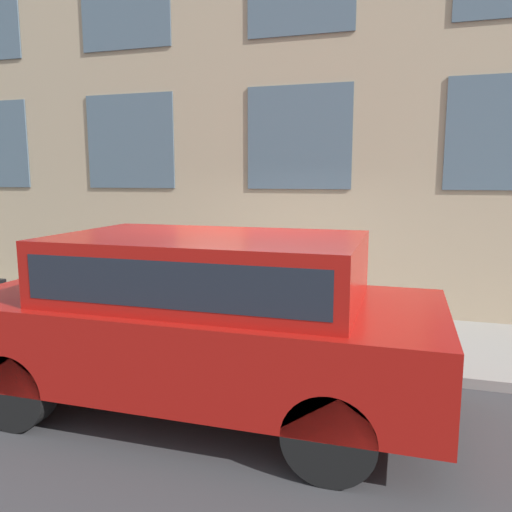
{
  "coord_description": "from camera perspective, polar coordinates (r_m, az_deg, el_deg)",
  "views": [
    {
      "loc": [
        -5.7,
        -1.7,
        2.32
      ],
      "look_at": [
        0.63,
        0.19,
        1.28
      ],
      "focal_mm": 35.0,
      "sensor_mm": 36.0,
      "label": 1
    }
  ],
  "objects": [
    {
      "name": "parked_truck_red_near",
      "position": [
        5.02,
        -6.1,
        -6.16
      ],
      "size": [
        2.04,
        4.71,
        1.77
      ],
      "color": "black",
      "rests_on": "ground_plane"
    },
    {
      "name": "fire_hydrant",
      "position": [
        6.73,
        -2.41,
        -6.99
      ],
      "size": [
        0.31,
        0.43,
        0.7
      ],
      "color": "gold",
      "rests_on": "sidewalk"
    },
    {
      "name": "person",
      "position": [
        6.92,
        2.33,
        -3.84
      ],
      "size": [
        0.27,
        0.18,
        1.12
      ],
      "rotation": [
        0.0,
        0.0,
        2.24
      ],
      "color": "#998466",
      "rests_on": "sidewalk"
    },
    {
      "name": "building_facade",
      "position": [
        8.62,
        5.26,
        20.85
      ],
      "size": [
        0.33,
        40.0,
        8.22
      ],
      "color": "tan",
      "rests_on": "ground_plane"
    },
    {
      "name": "ground_plane",
      "position": [
        6.39,
        0.04,
        -12.39
      ],
      "size": [
        80.0,
        80.0,
        0.0
      ],
      "primitive_type": "plane",
      "color": "#38383A"
    },
    {
      "name": "sidewalk",
      "position": [
        7.46,
        2.72,
        -8.72
      ],
      "size": [
        2.41,
        60.0,
        0.12
      ],
      "color": "gray",
      "rests_on": "ground_plane"
    }
  ]
}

